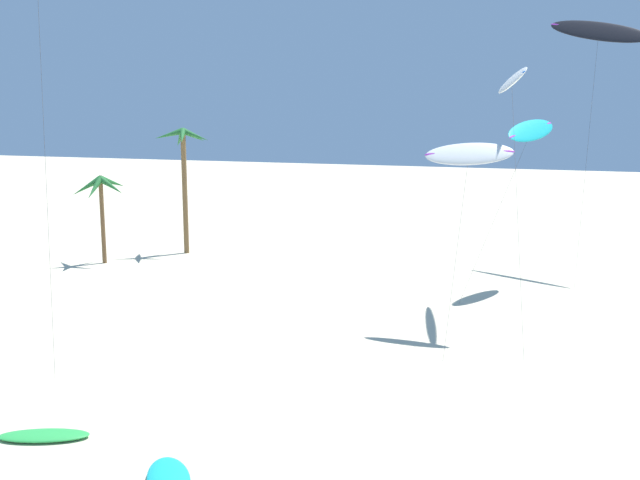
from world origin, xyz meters
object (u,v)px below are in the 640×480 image
Objects in this scene: flying_kite_4 at (469,154)px; grounded_kite_2 at (169,479)px; grounded_kite_3 at (44,435)px; palm_tree_1 at (100,191)px; palm_tree_0 at (184,156)px; flying_kite_1 at (531,130)px; flying_kite_9 at (512,81)px; flying_kite_10 at (599,31)px.

grounded_kite_2 is (-6.70, -20.77, -9.76)m from flying_kite_4.
grounded_kite_3 is at bearing 166.88° from grounded_kite_2.
palm_tree_1 is 33.47m from grounded_kite_3.
palm_tree_0 is 28.78m from flying_kite_1.
palm_tree_0 reaches higher than grounded_kite_3.
palm_tree_0 is at bearing 110.72° from grounded_kite_3.
grounded_kite_3 is at bearing -117.04° from flying_kite_1.
grounded_kite_3 is at bearing -69.28° from palm_tree_0.
flying_kite_4 reaches higher than grounded_kite_3.
palm_tree_1 is at bearing 173.03° from flying_kite_9.
flying_kite_10 is at bearing 72.23° from flying_kite_9.
flying_kite_1 reaches higher than palm_tree_1.
flying_kite_10 reaches higher than flying_kite_4.
flying_kite_10 reaches higher than flying_kite_9.
palm_tree_0 is at bearing -170.67° from flying_kite_10.
flying_kite_10 reaches higher than palm_tree_0.
palm_tree_1 is at bearing 121.44° from grounded_kite_3.
flying_kite_1 reaches higher than grounded_kite_2.
flying_kite_1 is (28.44, -3.65, 2.54)m from palm_tree_0.
palm_tree_0 is 0.90× the size of flying_kite_1.
flying_kite_10 reaches higher than grounded_kite_3.
palm_tree_0 is 3.12× the size of grounded_kite_2.
flying_kite_1 is at bearing 62.96° from grounded_kite_3.
flying_kite_9 is 4.35× the size of grounded_kite_2.
palm_tree_1 is 33.12m from flying_kite_9.
grounded_kite_2 is at bearing -106.17° from flying_kite_1.
flying_kite_1 is 3.29× the size of grounded_kite_3.
flying_kite_1 is 6.96m from flying_kite_9.
palm_tree_0 is 0.55× the size of flying_kite_10.
flying_kite_10 reaches higher than grounded_kite_2.
flying_kite_4 is 0.55× the size of flying_kite_10.
palm_tree_0 is at bearing 54.09° from palm_tree_1.
flying_kite_10 reaches higher than flying_kite_1.
flying_kite_9 is (-0.88, -6.19, 3.05)m from flying_kite_1.
flying_kite_1 is at bearing 77.11° from flying_kite_4.
palm_tree_0 reaches higher than grounded_kite_2.
flying_kite_1 is at bearing -113.93° from flying_kite_10.
palm_tree_1 is 1.95× the size of grounded_kite_3.
flying_kite_10 is 5.38× the size of grounded_kite_3.
palm_tree_1 is at bearing 128.43° from grounded_kite_2.
grounded_kite_3 is (-15.54, -30.44, -10.78)m from flying_kite_1.
flying_kite_1 is 0.61× the size of flying_kite_10.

